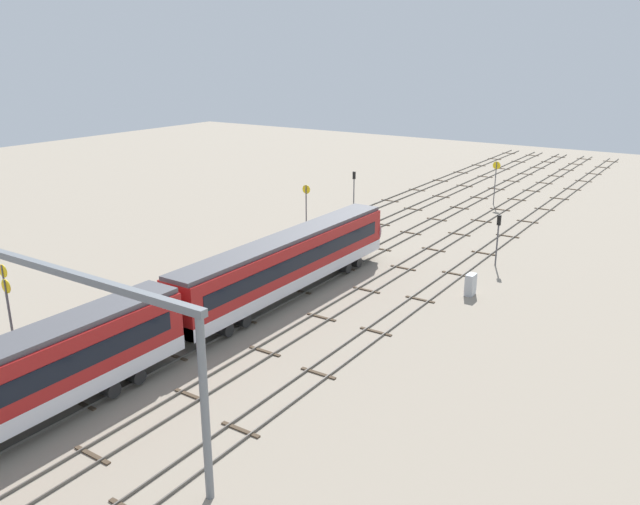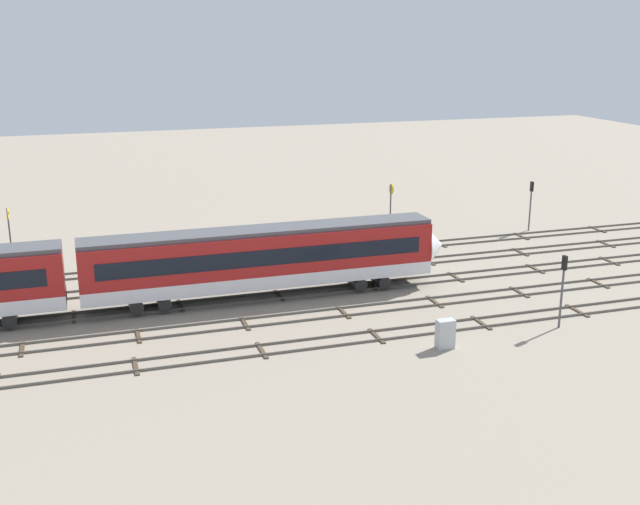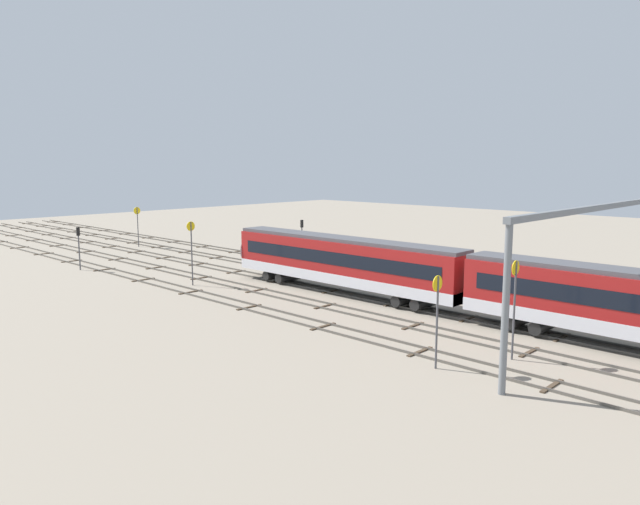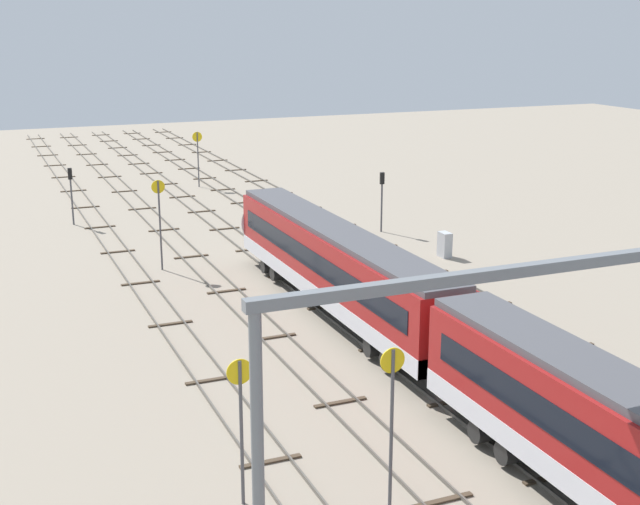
% 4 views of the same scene
% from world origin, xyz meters
% --- Properties ---
extents(ground_plane, '(193.53, 193.53, 0.00)m').
position_xyz_m(ground_plane, '(0.00, 0.00, 0.00)').
color(ground_plane, gray).
extents(track_near_foreground, '(177.53, 2.40, 0.16)m').
position_xyz_m(track_near_foreground, '(0.00, -8.93, 0.07)').
color(track_near_foreground, '#59544C').
rests_on(track_near_foreground, ground).
extents(track_second_near, '(177.53, 2.40, 0.16)m').
position_xyz_m(track_second_near, '(-0.00, -4.47, 0.07)').
color(track_second_near, '#59544C').
rests_on(track_second_near, ground).
extents(track_with_train, '(177.53, 2.40, 0.16)m').
position_xyz_m(track_with_train, '(-0.00, 0.00, 0.07)').
color(track_with_train, '#59544C').
rests_on(track_with_train, ground).
extents(track_second_far, '(177.53, 2.40, 0.16)m').
position_xyz_m(track_second_far, '(-0.00, 4.47, 0.07)').
color(track_second_far, '#59544C').
rests_on(track_second_far, ground).
extents(track_far_background, '(177.53, 2.40, 0.16)m').
position_xyz_m(track_far_background, '(0.00, 8.93, 0.07)').
color(track_far_background, '#59544C').
rests_on(track_far_background, ground).
extents(overhead_gantry, '(0.40, 23.35, 8.77)m').
position_xyz_m(overhead_gantry, '(-18.79, 0.24, 6.84)').
color(overhead_gantry, slate).
rests_on(overhead_gantry, ground).
extents(speed_sign_near_foreground, '(0.14, 0.87, 5.97)m').
position_xyz_m(speed_sign_near_foreground, '(14.64, 7.00, 3.77)').
color(speed_sign_near_foreground, '#4C4C51').
rests_on(speed_sign_near_foreground, ground).
extents(speed_sign_mid_trackside, '(0.14, 0.97, 5.40)m').
position_xyz_m(speed_sign_mid_trackside, '(41.93, -2.77, 3.54)').
color(speed_sign_mid_trackside, '#4C4C51').
rests_on(speed_sign_mid_trackside, ground).
extents(speed_sign_far_trackside, '(0.14, 0.88, 5.25)m').
position_xyz_m(speed_sign_far_trackside, '(-14.37, 10.72, 3.37)').
color(speed_sign_far_trackside, '#4C4C51').
rests_on(speed_sign_far_trackside, ground).
extents(speed_sign_distant_end, '(0.14, 0.86, 5.82)m').
position_xyz_m(speed_sign_distant_end, '(-16.71, 6.35, 3.67)').
color(speed_sign_distant_end, '#4C4C51').
rests_on(speed_sign_distant_end, ground).
extents(signal_light_trackside_approach, '(0.31, 0.32, 4.65)m').
position_xyz_m(signal_light_trackside_approach, '(18.47, -11.00, 3.04)').
color(signal_light_trackside_approach, '#4C4C51').
rests_on(signal_light_trackside_approach, ground).
extents(signal_light_trackside_departure, '(0.31, 0.32, 4.58)m').
position_xyz_m(signal_light_trackside_departure, '(30.12, 10.70, 3.00)').
color(signal_light_trackside_departure, '#4C4C51').
rests_on(signal_light_trackside_departure, ground).
extents(relay_cabinet, '(1.06, 0.63, 1.74)m').
position_xyz_m(relay_cabinet, '(10.23, -11.75, 0.87)').
color(relay_cabinet, '#B2B7BC').
rests_on(relay_cabinet, ground).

